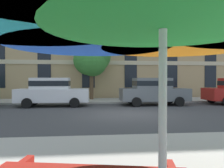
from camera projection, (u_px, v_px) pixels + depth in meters
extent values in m
plane|color=#424244|center=(128.00, 114.00, 10.70)|extent=(120.00, 120.00, 0.00)
cube|color=#B2ADA3|center=(113.00, 100.00, 17.46)|extent=(56.00, 3.60, 0.12)
cube|color=tan|center=(105.00, 25.00, 25.50)|extent=(37.43, 12.00, 16.00)
cube|color=beige|center=(110.00, 63.00, 19.56)|extent=(36.68, 0.08, 0.36)
cube|color=beige|center=(110.00, 26.00, 19.52)|extent=(36.68, 0.08, 0.36)
cube|color=black|center=(44.00, 1.00, 18.89)|extent=(1.10, 0.06, 14.80)
cube|color=black|center=(88.00, 2.00, 19.30)|extent=(1.10, 0.06, 14.80)
cube|color=black|center=(131.00, 4.00, 19.70)|extent=(1.10, 0.06, 14.80)
cube|color=black|center=(172.00, 6.00, 20.10)|extent=(1.10, 0.06, 14.80)
cube|color=black|center=(211.00, 7.00, 20.51)|extent=(1.10, 0.06, 14.80)
cube|color=silver|center=(53.00, 95.00, 13.93)|extent=(4.40, 1.76, 0.80)
cube|color=silver|center=(51.00, 83.00, 13.90)|extent=(2.30, 1.55, 0.68)
cube|color=black|center=(51.00, 83.00, 13.90)|extent=(2.32, 1.57, 0.32)
cylinder|color=black|center=(76.00, 100.00, 14.96)|extent=(0.60, 0.22, 0.60)
cylinder|color=black|center=(74.00, 103.00, 13.21)|extent=(0.60, 0.22, 0.60)
cylinder|color=black|center=(34.00, 101.00, 14.66)|extent=(0.60, 0.22, 0.60)
cylinder|color=black|center=(27.00, 103.00, 12.91)|extent=(0.60, 0.22, 0.60)
cube|color=slate|center=(154.00, 94.00, 14.63)|extent=(4.40, 1.76, 0.80)
cube|color=slate|center=(152.00, 83.00, 14.60)|extent=(2.30, 1.55, 0.68)
cube|color=black|center=(152.00, 83.00, 14.60)|extent=(2.32, 1.57, 0.32)
cylinder|color=black|center=(169.00, 99.00, 15.65)|extent=(0.60, 0.22, 0.60)
cylinder|color=black|center=(179.00, 102.00, 13.91)|extent=(0.60, 0.22, 0.60)
cylinder|color=black|center=(131.00, 100.00, 15.36)|extent=(0.60, 0.22, 0.60)
cylinder|color=black|center=(137.00, 102.00, 13.61)|extent=(0.60, 0.22, 0.60)
cylinder|color=black|center=(212.00, 99.00, 15.99)|extent=(0.60, 0.22, 0.60)
cylinder|color=brown|center=(92.00, 87.00, 17.85)|extent=(0.31, 0.31, 2.20)
sphere|color=#387F33|center=(93.00, 55.00, 18.01)|extent=(2.90, 2.90, 2.90)
sphere|color=#387F33|center=(89.00, 60.00, 17.84)|extent=(2.45, 2.45, 2.45)
sphere|color=#387F33|center=(93.00, 62.00, 17.58)|extent=(2.26, 2.26, 2.26)
sphere|color=#387F33|center=(90.00, 59.00, 17.93)|extent=(2.15, 2.15, 2.15)
cylinder|color=silver|center=(163.00, 131.00, 1.59)|extent=(0.06, 0.06, 2.48)
cone|color=orange|center=(181.00, 25.00, 2.51)|extent=(1.80, 1.80, 0.51)
cone|color=blue|center=(89.00, 23.00, 2.40)|extent=(1.80, 1.80, 0.51)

